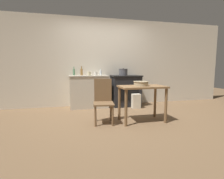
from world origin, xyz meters
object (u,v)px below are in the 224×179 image
mixing_bowl_large (141,83)px  bottle_far_left (82,72)px  work_table (142,93)px  cup_center (96,74)px  bottle_mid_left (101,73)px  cup_center_left (89,74)px  chair (103,100)px  stock_pot (123,72)px  flour_sack (136,101)px  stove (126,90)px  bottle_left (74,72)px

mixing_bowl_large → bottle_far_left: size_ratio=1.23×
work_table → cup_center: bearing=116.6°
bottle_mid_left → cup_center_left: (-0.37, -0.31, -0.02)m
bottle_far_left → chair: bearing=-78.9°
mixing_bowl_large → work_table: bearing=-38.1°
chair → bottle_far_left: size_ratio=3.50×
work_table → stock_pot: bearing=87.3°
flour_sack → bottle_mid_left: bottle_mid_left is taller
chair → cup_center_left: (-0.13, 1.33, 0.49)m
stove → cup_center: (-0.90, -0.06, 0.51)m
cup_center → bottle_mid_left: bearing=54.0°
cup_center_left → stock_pot: bearing=6.1°
chair → mixing_bowl_large: 0.85m
bottle_left → bottle_mid_left: bottle_left is taller
chair → bottle_left: size_ratio=3.69×
mixing_bowl_large → cup_center: cup_center is taller
work_table → cup_center_left: cup_center_left is taller
cup_center → flour_sack: bearing=-17.5°
work_table → stock_pot: size_ratio=3.60×
bottle_left → cup_center: bottle_left is taller
stock_pot → cup_center_left: 1.00m
stock_pot → work_table: bearing=-92.7°
work_table → stock_pot: (0.07, 1.55, 0.39)m
mixing_bowl_large → bottle_mid_left: size_ratio=1.73×
bottle_mid_left → cup_center_left: 0.48m
chair → cup_center_left: bearing=102.8°
stock_pot → bottle_left: size_ratio=1.08×
bottle_mid_left → cup_center: 0.33m
flour_sack → stock_pot: stock_pot is taller
work_table → bottle_left: 2.22m
stove → cup_center_left: size_ratio=8.69×
stock_pot → bottle_far_left: (-1.18, 0.16, 0.01)m
stove → flour_sack: 0.50m
stove → bottle_left: (-1.47, 0.20, 0.55)m
stock_pot → cup_center: bearing=-176.0°
stock_pot → cup_center: 0.82m
chair → bottle_mid_left: 1.74m
flour_sack → bottle_left: bottle_left is taller
chair → stock_pot: size_ratio=3.41×
stove → stock_pot: bearing=-178.2°
chair → bottle_mid_left: size_ratio=4.91×
work_table → stock_pot: stock_pot is taller
stock_pot → mixing_bowl_large: 1.55m
bottle_mid_left → cup_center: bearing=-126.0°
stove → bottle_left: bearing=172.4°
stock_pot → cup_center_left: (-1.00, -0.11, -0.04)m
work_table → bottle_left: bearing=127.1°
flour_sack → cup_center_left: bearing=167.0°
bottle_mid_left → flour_sack: bearing=-34.2°
bottle_far_left → bottle_mid_left: size_ratio=1.40×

